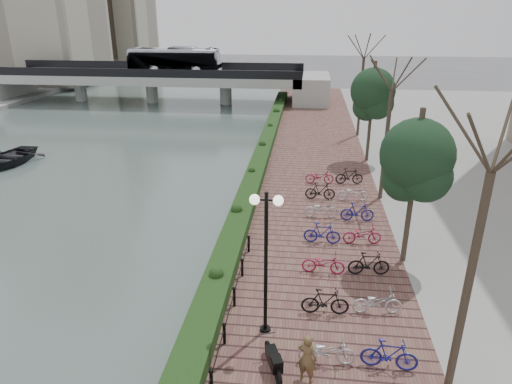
% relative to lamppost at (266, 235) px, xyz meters
% --- Properties ---
extents(river_water, '(30.00, 130.00, 0.02)m').
position_rel_lamppost_xyz_m(river_water, '(-17.63, 21.22, -4.04)').
color(river_water, '#455650').
rests_on(river_water, ground).
extents(promenade, '(8.00, 75.00, 0.50)m').
position_rel_lamppost_xyz_m(promenade, '(1.37, 13.72, -3.80)').
color(promenade, brown).
rests_on(promenade, ground).
extents(hedge, '(1.10, 56.00, 0.60)m').
position_rel_lamppost_xyz_m(hedge, '(-2.03, 16.22, -3.25)').
color(hedge, '#173413').
rests_on(hedge, promenade).
extents(chain_fence, '(0.10, 14.10, 0.70)m').
position_rel_lamppost_xyz_m(chain_fence, '(-1.23, -1.78, -3.20)').
color(chain_fence, black).
rests_on(chain_fence, promenade).
extents(lamppost, '(1.02, 0.32, 4.94)m').
position_rel_lamppost_xyz_m(lamppost, '(0.00, 0.00, 0.00)').
color(lamppost, black).
rests_on(lamppost, promenade).
extents(motorcycle, '(0.89, 1.48, 0.88)m').
position_rel_lamppost_xyz_m(motorcycle, '(0.40, -1.76, -3.11)').
color(motorcycle, black).
rests_on(motorcycle, promenade).
extents(pedestrian, '(0.68, 0.58, 1.57)m').
position_rel_lamppost_xyz_m(pedestrian, '(1.37, -2.04, -2.77)').
color(pedestrian, brown).
rests_on(pedestrian, promenade).
extents(bicycle_parking, '(2.40, 17.32, 1.00)m').
position_rel_lamppost_xyz_m(bicycle_parking, '(2.86, 6.46, -3.08)').
color(bicycle_parking, silver).
rests_on(bicycle_parking, promenade).
extents(street_trees, '(3.20, 37.12, 6.80)m').
position_rel_lamppost_xyz_m(street_trees, '(5.37, 8.90, -0.37)').
color(street_trees, '#32261D').
rests_on(street_trees, promenade).
extents(bridge, '(36.00, 10.77, 6.50)m').
position_rel_lamppost_xyz_m(bridge, '(-17.00, 41.22, -0.68)').
color(bridge, '#A8A9A4').
rests_on(bridge, ground).
extents(boat, '(3.66, 5.05, 1.03)m').
position_rel_lamppost_xyz_m(boat, '(-20.18, 16.90, -3.52)').
color(boat, black).
rests_on(boat, river_water).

